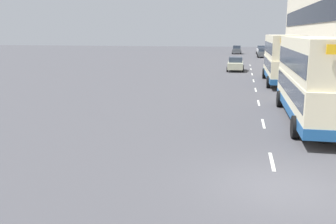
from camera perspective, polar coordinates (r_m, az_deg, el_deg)
ground_plane at (r=11.95m, az=16.36°, el=-10.87°), size 220.00×220.00×0.00m
pavement at (r=50.28m, az=19.95°, el=6.25°), size 5.00×93.00×0.14m
lane_mark_0 at (r=14.07m, az=15.55°, el=-7.26°), size 0.12×2.00×0.01m
lane_mark_1 at (r=19.62m, az=14.32°, el=-1.72°), size 0.12×2.00×0.01m
lane_mark_2 at (r=25.27m, az=13.64°, el=1.37°), size 0.12×2.00×0.01m
lane_mark_3 at (r=30.98m, az=13.21°, el=3.32°), size 0.12×2.00×0.01m
lane_mark_4 at (r=36.71m, az=12.91°, el=4.66°), size 0.12×2.00×0.01m
lane_mark_5 at (r=42.45m, az=12.69°, el=5.64°), size 0.12×2.00×0.01m
lane_mark_6 at (r=48.21m, az=12.52°, el=6.39°), size 0.12×2.00×0.01m
lane_mark_7 at (r=53.97m, az=12.39°, el=6.98°), size 0.12×2.00×0.01m
double_decker_bus_near at (r=20.49m, az=21.45°, el=4.88°), size 2.85×11.10×4.30m
double_decker_bus_ahead at (r=35.29m, az=16.98°, el=7.88°), size 2.85×10.32×4.30m
car_0 at (r=71.28m, az=14.32°, el=8.75°), size 2.09×4.10×1.72m
car_1 at (r=82.01m, az=10.43°, el=9.32°), size 1.96×4.11×1.76m
car_2 at (r=45.62m, az=10.25°, el=7.21°), size 1.95×4.20×1.65m
car_3 at (r=81.58m, az=14.05°, el=9.16°), size 2.05×4.58×1.80m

